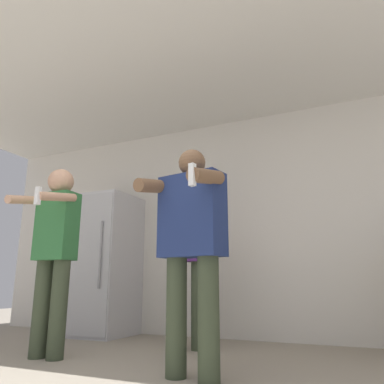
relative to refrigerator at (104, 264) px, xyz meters
The scene contains 6 objects.
wall_back 1.72m from the refrigerator, 13.26° to the left, with size 7.00×0.06×2.55m.
ceiling_slab 2.60m from the refrigerator, 33.08° to the right, with size 7.00×3.33×0.05m.
refrigerator is the anchor object (origin of this frame).
person_woman_foreground 2.36m from the refrigerator, 38.95° to the right, with size 0.58×0.51×1.53m.
person_man_side 1.41m from the refrigerator, 70.50° to the right, with size 0.40×0.54×1.60m.
person_spectator_back 1.44m from the refrigerator, 20.12° to the right, with size 0.53×0.58×1.60m.
Camera 1 is at (1.26, -1.34, 0.58)m, focal length 35.00 mm.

